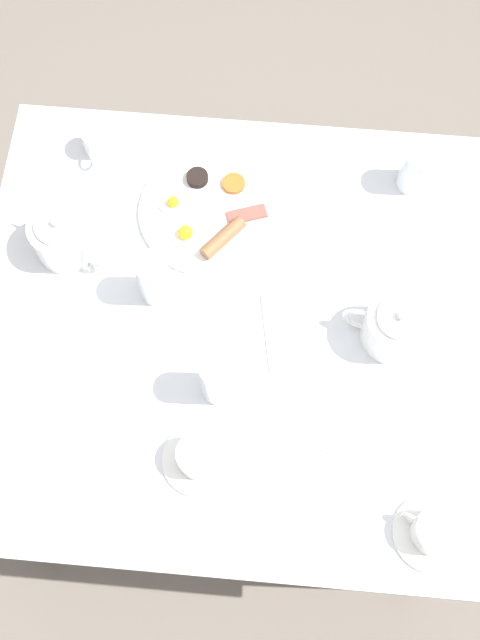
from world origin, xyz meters
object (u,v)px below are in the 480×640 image
Objects in this scene: water_glass_tall at (154,279)px; spoon_for_tea at (324,180)px; teapot_far at (63,237)px; teacup_with_saucer_left at (434,532)px; teacup_with_saucer_right at (199,457)px; fork_by_plate at (268,334)px; teapot_near at (395,329)px; wine_glass_spare at (218,379)px; napkin_folded at (15,417)px; breakfast_plate at (210,212)px; knife_by_plate at (321,447)px; creamer_jug at (96,141)px; water_glass_short at (416,169)px.

spoon_for_tea is (-0.30, 0.33, -0.07)m from water_glass_tall.
teacup_with_saucer_left is at bearing 175.72° from teapot_far.
teacup_with_saucer_left is 0.71m from water_glass_tall.
teacup_with_saucer_right reaches higher than fork_by_plate.
fork_by_plate is at bearing 156.94° from teacup_with_saucer_right.
water_glass_tall is at bearing -173.98° from teapot_near.
wine_glass_spare is 0.77× the size of fork_by_plate.
breakfast_plate is at bearing 145.26° from napkin_folded.
breakfast_plate is 2.24× the size of water_glass_tall.
teacup_with_saucer_right is at bearing 20.13° from water_glass_tall.
water_glass_tall reaches higher than breakfast_plate.
water_glass_tall is 0.65× the size of knife_by_plate.
creamer_jug is at bearing -152.41° from water_glass_tall.
wine_glass_spare reaches higher than teapot_near.
water_glass_short reaches higher than fork_by_plate.
teapot_near and teapot_far have the same top height.
wine_glass_spare is (-0.14, 0.02, 0.04)m from teacup_with_saucer_right.
knife_by_plate is 1.38× the size of spoon_for_tea.
water_glass_tall is 0.90× the size of spoon_for_tea.
breakfast_plate is at bearing -143.09° from teacup_with_saucer_left.
breakfast_plate is at bearing 160.40° from teapot_near.
spoon_for_tea is at bearing -162.66° from teacup_with_saucer_left.
teacup_with_saucer_right is 0.73m from creamer_jug.
creamer_jug is (-0.02, -0.69, -0.02)m from water_glass_short.
breakfast_plate is 0.26m from spoon_for_tea.
teacup_with_saucer_right is at bearing 3.60° from breakfast_plate.
teapot_near reaches higher than knife_by_plate.
napkin_folded is 0.81× the size of spoon_for_tea.
teacup_with_saucer_right is 0.37m from napkin_folded.
spoon_for_tea is at bearing 131.78° from water_glass_tall.
napkin_folded is (0.59, -0.76, -0.05)m from water_glass_short.
creamer_jug is 0.71× the size of napkin_folded.
water_glass_tall reaches higher than teapot_far.
teacup_with_saucer_left is 0.82m from napkin_folded.
water_glass_tall is 0.26m from fork_by_plate.
wine_glass_spare is at bearing -119.98° from teacup_with_saucer_left.
knife_by_plate is at bearing -124.57° from teacup_with_saucer_left.
teapot_far reaches higher than water_glass_short.
napkin_folded is 0.59m from knife_by_plate.
water_glass_tall is 0.37m from creamer_jug.
creamer_jug is (-0.39, -0.65, -0.02)m from teapot_near.
teapot_far is 0.92m from teacup_with_saucer_left.
spoon_for_tea is at bearing 125.67° from teapot_near.
teacup_with_saucer_right is 0.67m from spoon_for_tea.
wine_glass_spare is 0.17m from fork_by_plate.
teapot_far is at bearing -178.88° from teapot_near.
wine_glass_spare is 0.24m from knife_by_plate.
water_glass_tall reaches higher than napkin_folded.
water_glass_tall is at bearing 139.98° from napkin_folded.
fork_by_plate is at bearing 28.94° from breakfast_plate.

